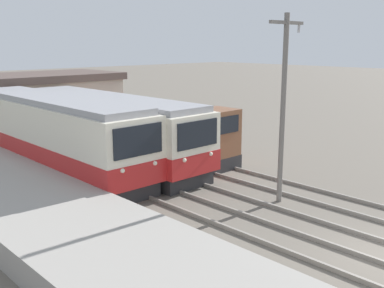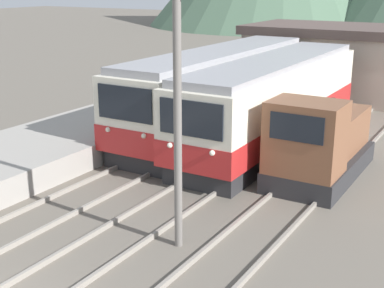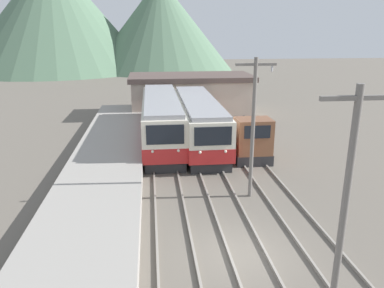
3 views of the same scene
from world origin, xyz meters
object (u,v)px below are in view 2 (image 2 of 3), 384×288
commuter_train_center (274,104)px  catenary_mast_mid (178,95)px  commuter_train_left (219,94)px  shunting_locomotive (320,144)px

commuter_train_center → catenary_mast_mid: 10.15m
commuter_train_left → shunting_locomotive: (5.80, -3.63, -0.49)m
commuter_train_left → shunting_locomotive: size_ratio=2.51×
commuter_train_center → catenary_mast_mid: bearing=-81.2°
commuter_train_center → shunting_locomotive: 4.37m
shunting_locomotive → commuter_train_left: bearing=148.0°
commuter_train_center → shunting_locomotive: (3.00, -3.15, -0.44)m
commuter_train_center → shunting_locomotive: commuter_train_center is taller
commuter_train_left → catenary_mast_mid: 11.34m
commuter_train_left → commuter_train_center: commuter_train_left is taller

